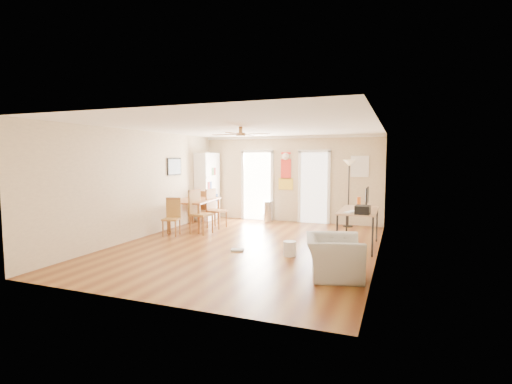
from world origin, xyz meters
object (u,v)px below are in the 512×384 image
at_px(dining_chair_near, 171,217).
at_px(dining_chair_right_b, 201,212).
at_px(printer, 363,210).
at_px(armchair, 334,257).
at_px(trash_can, 268,211).
at_px(dining_table, 195,214).
at_px(computer_desk, 358,229).
at_px(torchiere_lamp, 349,193).
at_px(dining_chair_right_a, 217,209).
at_px(wastebasket_a, 290,249).
at_px(bookshelf, 207,186).
at_px(dining_chair_far, 207,207).

bearing_deg(dining_chair_near, dining_chair_right_b, 25.48).
height_order(printer, armchair, printer).
bearing_deg(dining_chair_near, trash_can, 46.68).
bearing_deg(armchair, printer, -24.20).
xyz_separation_m(dining_table, computer_desk, (4.47, -0.76, 0.02)).
bearing_deg(torchiere_lamp, printer, -77.84).
relative_size(dining_chair_right_a, dining_chair_near, 1.15).
xyz_separation_m(wastebasket_a, armchair, (1.03, -1.00, 0.18)).
height_order(wastebasket_a, armchair, armchair).
relative_size(bookshelf, dining_chair_right_b, 1.87).
bearing_deg(trash_can, wastebasket_a, -64.95).
xyz_separation_m(dining_table, torchiere_lamp, (3.94, 1.70, 0.55)).
relative_size(dining_chair_right_b, wastebasket_a, 3.79).
xyz_separation_m(dining_chair_far, computer_desk, (4.62, -1.72, -0.06)).
distance_m(printer, wastebasket_a, 1.65).
height_order(dining_chair_right_a, armchair, dining_chair_right_a).
bearing_deg(torchiere_lamp, computer_desk, -77.95).
distance_m(dining_chair_near, wastebasket_a, 3.44).
relative_size(printer, wastebasket_a, 1.12).
distance_m(dining_table, dining_chair_right_b, 0.87).
distance_m(dining_table, printer, 4.82).
height_order(bookshelf, armchair, bookshelf).
bearing_deg(armchair, trash_can, 16.67).
relative_size(wastebasket_a, armchair, 0.29).
bearing_deg(dining_chair_far, armchair, 154.32).
relative_size(bookshelf, dining_chair_near, 2.24).
relative_size(dining_chair_far, printer, 2.86).
bearing_deg(dining_chair_right_b, bookshelf, 31.44).
height_order(trash_can, computer_desk, computer_desk).
xyz_separation_m(bookshelf, dining_chair_right_a, (0.92, -1.17, -0.51)).
relative_size(bookshelf, dining_chair_right_a, 1.95).
bearing_deg(trash_can, bookshelf, -172.42).
height_order(dining_chair_right_b, printer, dining_chair_right_b).
height_order(printer, wastebasket_a, printer).
distance_m(dining_chair_right_b, wastebasket_a, 3.06).
distance_m(dining_chair_near, trash_can, 3.22).
height_order(dining_chair_far, wastebasket_a, dining_chair_far).
bearing_deg(dining_chair_near, printer, -16.21).
xyz_separation_m(dining_chair_near, torchiere_lamp, (3.98, 2.82, 0.48)).
bearing_deg(dining_chair_far, dining_chair_near, 109.20).
distance_m(bookshelf, printer, 5.69).
xyz_separation_m(dining_chair_right_b, computer_desk, (3.92, -0.10, -0.15)).
distance_m(bookshelf, dining_chair_near, 2.61).
distance_m(dining_chair_right_a, torchiere_lamp, 3.72).
bearing_deg(dining_chair_near, torchiere_lamp, 22.03).
bearing_deg(dining_chair_right_a, wastebasket_a, -121.67).
relative_size(dining_chair_right_a, dining_chair_far, 1.13).
bearing_deg(dining_chair_near, dining_table, 74.70).
xyz_separation_m(dining_table, wastebasket_a, (3.27, -1.99, -0.25)).
bearing_deg(armchair, computer_desk, -17.99).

